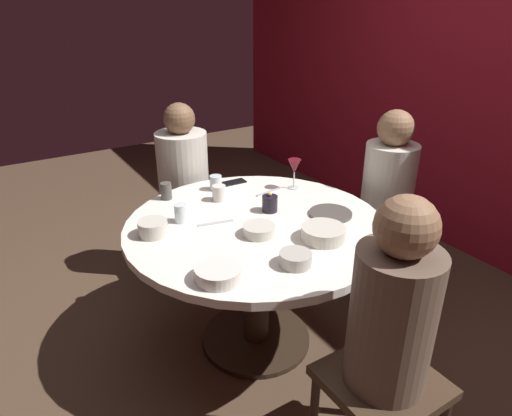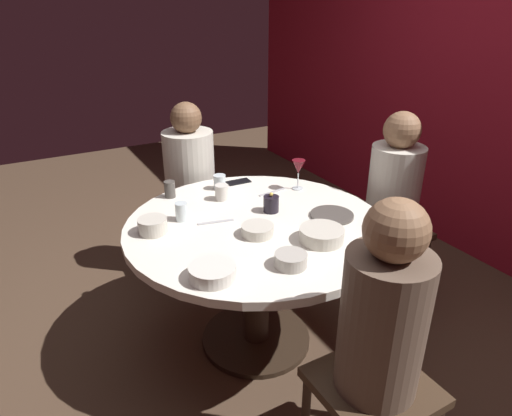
# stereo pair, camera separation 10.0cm
# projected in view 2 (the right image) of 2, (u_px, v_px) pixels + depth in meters

# --- Properties ---
(ground_plane) EXTENTS (8.00, 8.00, 0.00)m
(ground_plane) POSITION_uv_depth(u_px,v_px,m) (256.00, 339.00, 2.54)
(ground_plane) COLOR #4C3828
(dining_table) EXTENTS (1.30, 1.30, 0.74)m
(dining_table) POSITION_uv_depth(u_px,v_px,m) (256.00, 250.00, 2.30)
(dining_table) COLOR silver
(dining_table) RESTS_ON ground
(seated_diner_left) EXTENTS (0.40, 0.40, 1.17)m
(seated_diner_left) POSITION_uv_depth(u_px,v_px,m) (190.00, 171.00, 2.94)
(seated_diner_left) COLOR #3F2D1E
(seated_diner_left) RESTS_ON ground
(seated_diner_back) EXTENTS (0.40, 0.40, 1.19)m
(seated_diner_back) POSITION_uv_depth(u_px,v_px,m) (394.00, 188.00, 2.64)
(seated_diner_back) COLOR #3F2D1E
(seated_diner_back) RESTS_ON ground
(seated_diner_right) EXTENTS (0.40, 0.40, 1.21)m
(seated_diner_right) POSITION_uv_depth(u_px,v_px,m) (382.00, 323.00, 1.53)
(seated_diner_right) COLOR #3F2D1E
(seated_diner_right) RESTS_ON ground
(candle_holder) EXTENTS (0.08, 0.08, 0.11)m
(candle_holder) POSITION_uv_depth(u_px,v_px,m) (271.00, 204.00, 2.33)
(candle_holder) COLOR black
(candle_holder) RESTS_ON dining_table
(wine_glass) EXTENTS (0.08, 0.08, 0.18)m
(wine_glass) POSITION_uv_depth(u_px,v_px,m) (298.00, 168.00, 2.57)
(wine_glass) COLOR silver
(wine_glass) RESTS_ON dining_table
(dinner_plate) EXTENTS (0.22, 0.22, 0.01)m
(dinner_plate) POSITION_uv_depth(u_px,v_px,m) (332.00, 215.00, 2.29)
(dinner_plate) COLOR #4C4742
(dinner_plate) RESTS_ON dining_table
(cell_phone) EXTENTS (0.07, 0.14, 0.01)m
(cell_phone) POSITION_uv_depth(u_px,v_px,m) (239.00, 182.00, 2.71)
(cell_phone) COLOR black
(cell_phone) RESTS_ON dining_table
(bowl_serving_large) EXTENTS (0.14, 0.14, 0.06)m
(bowl_serving_large) POSITION_uv_depth(u_px,v_px,m) (291.00, 260.00, 1.86)
(bowl_serving_large) COLOR #B2ADA3
(bowl_serving_large) RESTS_ON dining_table
(bowl_salad_center) EXTENTS (0.14, 0.14, 0.07)m
(bowl_salad_center) POSITION_uv_depth(u_px,v_px,m) (153.00, 226.00, 2.12)
(bowl_salad_center) COLOR beige
(bowl_salad_center) RESTS_ON dining_table
(bowl_small_white) EXTENTS (0.20, 0.20, 0.06)m
(bowl_small_white) POSITION_uv_depth(u_px,v_px,m) (322.00, 235.00, 2.05)
(bowl_small_white) COLOR beige
(bowl_small_white) RESTS_ON dining_table
(bowl_sauce_side) EXTENTS (0.15, 0.15, 0.05)m
(bowl_sauce_side) POSITION_uv_depth(u_px,v_px,m) (258.00, 230.00, 2.10)
(bowl_sauce_side) COLOR beige
(bowl_sauce_side) RESTS_ON dining_table
(bowl_rice_portion) EXTENTS (0.19, 0.19, 0.06)m
(bowl_rice_portion) POSITION_uv_depth(u_px,v_px,m) (213.00, 272.00, 1.78)
(bowl_rice_portion) COLOR silver
(bowl_rice_portion) RESTS_ON dining_table
(cup_near_candle) EXTENTS (0.06, 0.06, 0.09)m
(cup_near_candle) POSITION_uv_depth(u_px,v_px,m) (170.00, 189.00, 2.50)
(cup_near_candle) COLOR #4C4742
(cup_near_candle) RESTS_ON dining_table
(cup_by_left_diner) EXTENTS (0.06, 0.06, 0.09)m
(cup_by_left_diner) POSITION_uv_depth(u_px,v_px,m) (182.00, 212.00, 2.24)
(cup_by_left_diner) COLOR silver
(cup_by_left_diner) RESTS_ON dining_table
(cup_by_right_diner) EXTENTS (0.07, 0.07, 0.09)m
(cup_by_right_diner) POSITION_uv_depth(u_px,v_px,m) (220.00, 182.00, 2.61)
(cup_by_right_diner) COLOR silver
(cup_by_right_diner) RESTS_ON dining_table
(cup_center_front) EXTENTS (0.07, 0.07, 0.09)m
(cup_center_front) POSITION_uv_depth(u_px,v_px,m) (222.00, 192.00, 2.47)
(cup_center_front) COLOR silver
(cup_center_front) RESTS_ON dining_table
(fork_near_plate) EXTENTS (0.04, 0.18, 0.01)m
(fork_near_plate) POSITION_uv_depth(u_px,v_px,m) (272.00, 192.00, 2.57)
(fork_near_plate) COLOR #B7B7BC
(fork_near_plate) RESTS_ON dining_table
(knife_near_plate) EXTENTS (0.06, 0.18, 0.01)m
(knife_near_plate) POSITION_uv_depth(u_px,v_px,m) (216.00, 222.00, 2.23)
(knife_near_plate) COLOR #B7B7BC
(knife_near_plate) RESTS_ON dining_table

